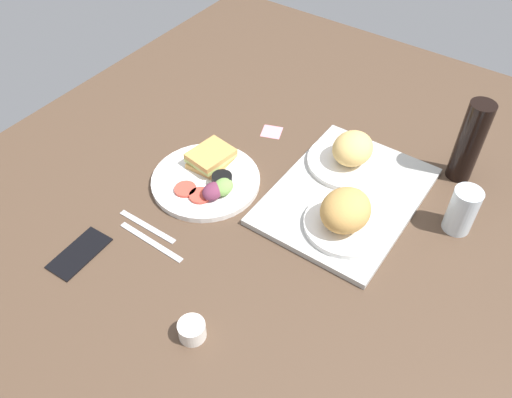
{
  "coord_description": "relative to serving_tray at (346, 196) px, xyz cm",
  "views": [
    {
      "loc": [
        73.9,
        53.24,
        94.6
      ],
      "look_at": [
        2.0,
        3.0,
        4.0
      ],
      "focal_mm": 36.56,
      "sensor_mm": 36.0,
      "label": 1
    }
  ],
  "objects": [
    {
      "name": "knife",
      "position": [
        39.04,
        -30.48,
        -0.55
      ],
      "size": [
        1.75,
        19.02,
        0.5
      ],
      "primitive_type": "cube",
      "rotation": [
        0.0,
        0.0,
        1.55
      ],
      "color": "#B7B7BC",
      "rests_on": "ground_plane"
    },
    {
      "name": "sticky_note",
      "position": [
        -11.34,
        -30.16,
        -0.74
      ],
      "size": [
        7.18,
        7.18,
        0.12
      ],
      "primitive_type": "cube",
      "rotation": [
        0.0,
        0.0,
        0.35
      ],
      "color": "pink",
      "rests_on": "ground_plane"
    },
    {
      "name": "serving_tray",
      "position": [
        0.0,
        0.0,
        0.0
      ],
      "size": [
        45.01,
        33.02,
        1.6
      ],
      "primitive_type": "cube",
      "rotation": [
        0.0,
        0.0,
        0.0
      ],
      "color": "#B2B2AD",
      "rests_on": "ground_plane"
    },
    {
      "name": "ground_plane",
      "position": [
        14.57,
        -19.19,
        -2.3
      ],
      "size": [
        190.0,
        150.0,
        3.0
      ],
      "primitive_type": "cube",
      "color": "#4C3828"
    },
    {
      "name": "soda_bottle",
      "position": [
        -24.4,
        20.23,
        10.57
      ],
      "size": [
        6.4,
        6.4,
        22.73
      ],
      "primitive_type": "cylinder",
      "color": "black",
      "rests_on": "ground_plane"
    },
    {
      "name": "fork",
      "position": [
        36.04,
        -34.48,
        -0.55
      ],
      "size": [
        1.52,
        17.01,
        0.5
      ],
      "primitive_type": "cube",
      "rotation": [
        0.0,
        0.0,
        1.58
      ],
      "color": "#B7B7BC",
      "rests_on": "ground_plane"
    },
    {
      "name": "drinking_glass",
      "position": [
        -6.26,
        26.28,
        5.22
      ],
      "size": [
        6.6,
        6.6,
        12.05
      ],
      "primitive_type": "cylinder",
      "color": "silver",
      "rests_on": "ground_plane"
    },
    {
      "name": "bread_plate_far",
      "position": [
        10.36,
        4.69,
        5.12
      ],
      "size": [
        19.9,
        19.9,
        10.3
      ],
      "color": "white",
      "rests_on": "serving_tray"
    },
    {
      "name": "plate_with_salad",
      "position": [
        15.38,
        -32.07,
        0.92
      ],
      "size": [
        28.17,
        28.17,
        5.4
      ],
      "color": "white",
      "rests_on": "ground_plane"
    },
    {
      "name": "cell_phone",
      "position": [
        50.96,
        -41.58,
        -0.4
      ],
      "size": [
        14.67,
        7.75,
        0.8
      ],
      "primitive_type": "cube",
      "rotation": [
        0.0,
        0.0,
        0.04
      ],
      "color": "black",
      "rests_on": "ground_plane"
    },
    {
      "name": "bread_plate_near",
      "position": [
        -10.18,
        -4.66,
        4.31
      ],
      "size": [
        21.58,
        21.58,
        9.44
      ],
      "color": "white",
      "rests_on": "serving_tray"
    },
    {
      "name": "espresso_cup",
      "position": [
        52.11,
        -6.92,
        1.2
      ],
      "size": [
        5.6,
        5.6,
        4.0
      ],
      "primitive_type": "cylinder",
      "color": "silver",
      "rests_on": "ground_plane"
    }
  ]
}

